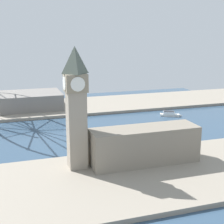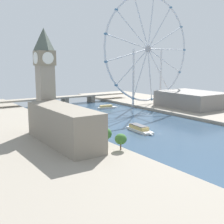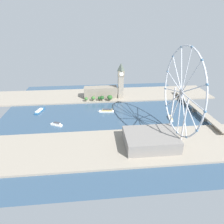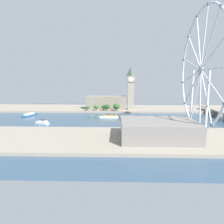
{
  "view_description": "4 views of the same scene",
  "coord_description": "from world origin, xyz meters",
  "px_view_note": "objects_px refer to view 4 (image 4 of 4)",
  "views": [
    {
      "loc": [
        -282.02,
        85.52,
        90.44
      ],
      "look_at": [
        6.88,
        -8.11,
        15.95
      ],
      "focal_mm": 53.16,
      "sensor_mm": 36.0,
      "label": 1
    },
    {
      "loc": [
        -167.89,
        -179.1,
        57.71
      ],
      "look_at": [
        -10.36,
        55.6,
        8.78
      ],
      "focal_mm": 48.32,
      "sensor_mm": 36.0,
      "label": 2
    },
    {
      "loc": [
        327.92,
        -15.26,
        165.85
      ],
      "look_at": [
        1.91,
        16.64,
        7.16
      ],
      "focal_mm": 30.98,
      "sensor_mm": 36.0,
      "label": 3
    },
    {
      "loc": [
        310.17,
        21.6,
        63.56
      ],
      "look_at": [
        2.91,
        12.35,
        12.2
      ],
      "focal_mm": 34.01,
      "sensor_mm": 36.0,
      "label": 4
    }
  ],
  "objects_px": {
    "clock_tower": "(131,87)",
    "tour_boat_3": "(192,123)",
    "ferris_wheel": "(201,70)",
    "tour_boat_1": "(42,122)",
    "tour_boat_2": "(30,115)",
    "riverside_hall": "(158,130)",
    "tour_boat_0": "(110,116)",
    "parliament_block": "(106,103)"
  },
  "relations": [
    {
      "from": "tour_boat_3",
      "to": "tour_boat_2",
      "type": "bearing_deg",
      "value": -94.06
    },
    {
      "from": "riverside_hall",
      "to": "tour_boat_0",
      "type": "bearing_deg",
      "value": -156.37
    },
    {
      "from": "tour_boat_1",
      "to": "tour_boat_2",
      "type": "distance_m",
      "value": 72.7
    },
    {
      "from": "parliament_block",
      "to": "ferris_wheel",
      "type": "relative_size",
      "value": 0.56
    },
    {
      "from": "tour_boat_0",
      "to": "tour_boat_3",
      "type": "bearing_deg",
      "value": 165.35
    },
    {
      "from": "clock_tower",
      "to": "riverside_hall",
      "type": "bearing_deg",
      "value": 5.15
    },
    {
      "from": "riverside_hall",
      "to": "clock_tower",
      "type": "bearing_deg",
      "value": -174.85
    },
    {
      "from": "ferris_wheel",
      "to": "tour_boat_1",
      "type": "xyz_separation_m",
      "value": [
        -47.65,
        -191.07,
        -68.02
      ]
    },
    {
      "from": "parliament_block",
      "to": "tour_boat_2",
      "type": "relative_size",
      "value": 2.07
    },
    {
      "from": "parliament_block",
      "to": "tour_boat_1",
      "type": "distance_m",
      "value": 143.73
    },
    {
      "from": "tour_boat_0",
      "to": "tour_boat_1",
      "type": "xyz_separation_m",
      "value": [
        46.26,
        -90.08,
        0.18
      ]
    },
    {
      "from": "clock_tower",
      "to": "ferris_wheel",
      "type": "bearing_deg",
      "value": 22.16
    },
    {
      "from": "ferris_wheel",
      "to": "parliament_block",
      "type": "bearing_deg",
      "value": -146.44
    },
    {
      "from": "parliament_block",
      "to": "riverside_hall",
      "type": "xyz_separation_m",
      "value": [
        192.68,
        61.75,
        -3.34
      ]
    },
    {
      "from": "parliament_block",
      "to": "tour_boat_1",
      "type": "height_order",
      "value": "parliament_block"
    },
    {
      "from": "tour_boat_0",
      "to": "tour_boat_2",
      "type": "bearing_deg",
      "value": -0.12
    },
    {
      "from": "clock_tower",
      "to": "riverside_hall",
      "type": "relative_size",
      "value": 1.08
    },
    {
      "from": "clock_tower",
      "to": "tour_boat_3",
      "type": "bearing_deg",
      "value": 35.96
    },
    {
      "from": "parliament_block",
      "to": "tour_boat_0",
      "type": "distance_m",
      "value": 73.24
    },
    {
      "from": "tour_boat_1",
      "to": "riverside_hall",
      "type": "bearing_deg",
      "value": 178.7
    },
    {
      "from": "ferris_wheel",
      "to": "tour_boat_1",
      "type": "relative_size",
      "value": 5.62
    },
    {
      "from": "ferris_wheel",
      "to": "tour_boat_2",
      "type": "relative_size",
      "value": 3.71
    },
    {
      "from": "tour_boat_0",
      "to": "tour_boat_3",
      "type": "relative_size",
      "value": 1.26
    },
    {
      "from": "clock_tower",
      "to": "tour_boat_2",
      "type": "distance_m",
      "value": 180.84
    },
    {
      "from": "clock_tower",
      "to": "tour_boat_0",
      "type": "height_order",
      "value": "clock_tower"
    },
    {
      "from": "riverside_hall",
      "to": "tour_boat_2",
      "type": "xyz_separation_m",
      "value": [
        -134.39,
        -184.84,
        -10.06
      ]
    },
    {
      "from": "clock_tower",
      "to": "tour_boat_3",
      "type": "distance_m",
      "value": 139.07
    },
    {
      "from": "tour_boat_3",
      "to": "riverside_hall",
      "type": "bearing_deg",
      "value": -29.04
    },
    {
      "from": "ferris_wheel",
      "to": "tour_boat_0",
      "type": "relative_size",
      "value": 3.9
    },
    {
      "from": "clock_tower",
      "to": "tour_boat_1",
      "type": "relative_size",
      "value": 3.34
    },
    {
      "from": "parliament_block",
      "to": "tour_boat_3",
      "type": "distance_m",
      "value": 167.83
    },
    {
      "from": "clock_tower",
      "to": "parliament_block",
      "type": "bearing_deg",
      "value": -98.08
    },
    {
      "from": "tour_boat_2",
      "to": "tour_boat_3",
      "type": "distance_m",
      "value": 252.02
    },
    {
      "from": "clock_tower",
      "to": "riverside_hall",
      "type": "xyz_separation_m",
      "value": [
        186.3,
        16.8,
        -32.02
      ]
    },
    {
      "from": "riverside_hall",
      "to": "tour_boat_0",
      "type": "xyz_separation_m",
      "value": [
        -121.15,
        -53.0,
        -9.74
      ]
    },
    {
      "from": "tour_boat_2",
      "to": "tour_boat_3",
      "type": "xyz_separation_m",
      "value": [
        55.35,
        245.87,
        -0.1
      ]
    },
    {
      "from": "parliament_block",
      "to": "tour_boat_3",
      "type": "height_order",
      "value": "parliament_block"
    },
    {
      "from": "clock_tower",
      "to": "ferris_wheel",
      "type": "height_order",
      "value": "ferris_wheel"
    },
    {
      "from": "clock_tower",
      "to": "tour_boat_3",
      "type": "height_order",
      "value": "clock_tower"
    },
    {
      "from": "ferris_wheel",
      "to": "riverside_hall",
      "type": "bearing_deg",
      "value": -60.43
    },
    {
      "from": "tour_boat_2",
      "to": "tour_boat_1",
      "type": "bearing_deg",
      "value": -128.08
    },
    {
      "from": "ferris_wheel",
      "to": "tour_boat_3",
      "type": "xyz_separation_m",
      "value": [
        -51.81,
        13.03,
        -68.61
      ]
    }
  ]
}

